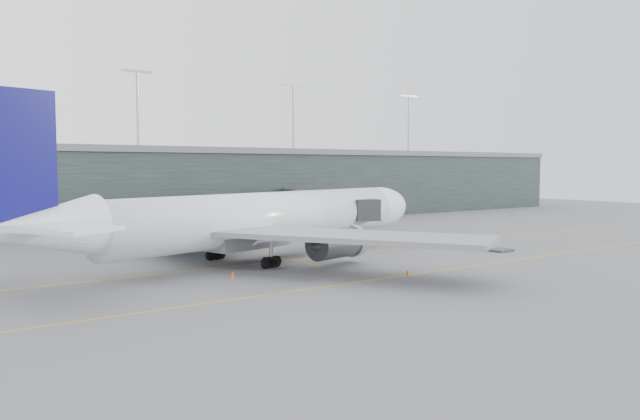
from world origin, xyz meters
TOP-DOWN VIEW (x-y plane):
  - ground at (0.00, 0.00)m, footprint 320.00×320.00m
  - taxiline_a at (0.00, -4.00)m, footprint 160.00×0.25m
  - taxiline_b at (0.00, -20.00)m, footprint 160.00×0.25m
  - taxiline_lead_main at (5.00, 20.00)m, footprint 0.25×60.00m
  - terminal at (-0.00, 58.00)m, footprint 240.00×36.00m
  - main_aircraft at (2.31, -1.95)m, footprint 63.81×58.82m
  - jet_bridge at (26.00, 23.53)m, footprint 18.09×45.03m
  - gse_cart at (29.84, -7.96)m, footprint 2.64×1.99m
  - baggage_dolly at (32.30, -14.01)m, footprint 3.09×2.51m
  - uld_a at (-6.00, 10.26)m, footprint 1.83×1.50m
  - uld_b at (-1.32, 12.16)m, footprint 2.45×2.07m
  - uld_c at (-0.35, 11.50)m, footprint 2.33×2.03m
  - cone_nose at (32.42, -5.39)m, footprint 0.41×0.41m
  - cone_wing_stbd at (9.24, -20.02)m, footprint 0.40×0.40m
  - cone_wing_port at (6.98, 12.18)m, footprint 0.49×0.49m
  - cone_tail at (-6.62, -10.85)m, footprint 0.50×0.50m

SIDE VIEW (x-z plane):
  - ground at x=0.00m, z-range 0.00..0.00m
  - taxiline_a at x=0.00m, z-range 0.00..0.02m
  - taxiline_b at x=0.00m, z-range 0.00..0.02m
  - taxiline_lead_main at x=5.00m, z-range 0.00..0.02m
  - baggage_dolly at x=32.30m, z-range 0.03..0.33m
  - cone_wing_stbd at x=9.24m, z-range 0.00..0.64m
  - cone_nose at x=32.42m, z-range 0.00..0.65m
  - cone_wing_port at x=6.98m, z-range 0.00..0.78m
  - cone_tail at x=-6.62m, z-range 0.00..0.79m
  - uld_a at x=-6.00m, z-range 0.04..1.65m
  - gse_cart at x=29.84m, z-range 0.09..1.70m
  - uld_c at x=-0.35m, z-range 0.05..1.89m
  - uld_b at x=-1.32m, z-range 0.05..2.08m
  - main_aircraft at x=2.31m, z-range -3.97..14.13m
  - jet_bridge at x=26.00m, z-range 1.74..8.72m
  - terminal at x=0.00m, z-range -6.88..22.12m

